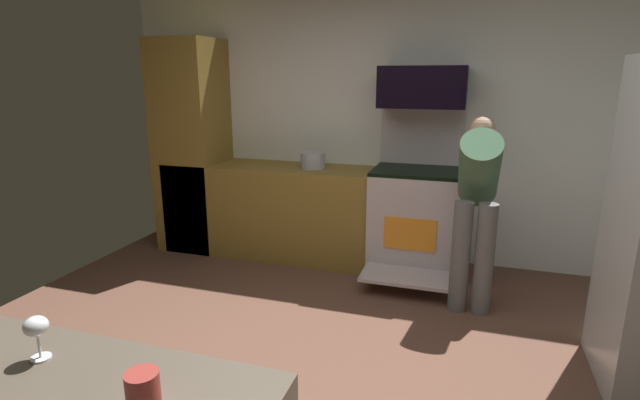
# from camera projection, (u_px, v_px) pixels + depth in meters

# --- Properties ---
(ground_plane) EXTENTS (5.20, 4.80, 0.02)m
(ground_plane) POSITION_uv_depth(u_px,v_px,m) (304.00, 390.00, 2.75)
(ground_plane) COLOR brown
(wall_back) EXTENTS (5.20, 0.12, 2.60)m
(wall_back) POSITION_uv_depth(u_px,v_px,m) (384.00, 124.00, 4.58)
(wall_back) COLOR silver
(wall_back) RESTS_ON ground
(lower_cabinet_run) EXTENTS (2.40, 0.60, 0.90)m
(lower_cabinet_run) POSITION_uv_depth(u_px,v_px,m) (285.00, 211.00, 4.73)
(lower_cabinet_run) COLOR olive
(lower_cabinet_run) RESTS_ON ground
(cabinet_column) EXTENTS (0.60, 0.60, 2.10)m
(cabinet_column) POSITION_uv_depth(u_px,v_px,m) (193.00, 146.00, 4.87)
(cabinet_column) COLOR olive
(cabinet_column) RESTS_ON ground
(oven_range) EXTENTS (0.76, 1.02, 1.48)m
(oven_range) POSITION_uv_depth(u_px,v_px,m) (415.00, 217.00, 4.33)
(oven_range) COLOR #C0B3B7
(oven_range) RESTS_ON ground
(microwave) EXTENTS (0.74, 0.38, 0.35)m
(microwave) POSITION_uv_depth(u_px,v_px,m) (423.00, 87.00, 4.13)
(microwave) COLOR black
(microwave) RESTS_ON oven_range
(person_cook) EXTENTS (0.31, 0.66, 1.45)m
(person_cook) POSITION_uv_depth(u_px,v_px,m) (477.00, 197.00, 3.60)
(person_cook) COLOR slate
(person_cook) RESTS_ON ground
(wine_glass_mid) EXTENTS (0.07, 0.07, 0.14)m
(wine_glass_mid) POSITION_uv_depth(u_px,v_px,m) (36.00, 328.00, 1.45)
(wine_glass_mid) COLOR silver
(wine_glass_mid) RESTS_ON counter_island
(mug_coffee) EXTENTS (0.09, 0.09, 0.10)m
(mug_coffee) POSITION_uv_depth(u_px,v_px,m) (143.00, 390.00, 1.25)
(mug_coffee) COLOR maroon
(mug_coffee) RESTS_ON counter_island
(stock_pot) EXTENTS (0.24, 0.24, 0.15)m
(stock_pot) POSITION_uv_depth(u_px,v_px,m) (313.00, 160.00, 4.51)
(stock_pot) COLOR #ADB1BE
(stock_pot) RESTS_ON lower_cabinet_run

